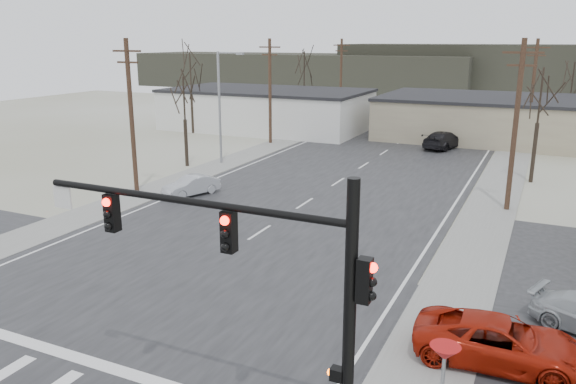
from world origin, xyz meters
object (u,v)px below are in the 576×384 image
sedan_crossing (191,186)px  car_far_b (429,123)px  fire_hydrant (110,202)px  traffic_signal_mast (271,277)px  car_parked_red (501,342)px  car_far_a (444,140)px

sedan_crossing → car_far_b: bearing=99.2°
fire_hydrant → car_far_b: car_far_b is taller
car_far_b → sedan_crossing: bearing=-109.5°
traffic_signal_mast → fire_hydrant: bearing=141.9°
fire_hydrant → sedan_crossing: sedan_crossing is taller
traffic_signal_mast → car_parked_red: traffic_signal_mast is taller
fire_hydrant → sedan_crossing: bearing=59.8°
fire_hydrant → car_parked_red: 24.13m
fire_hydrant → car_far_a: bearing=62.6°
traffic_signal_mast → sedan_crossing: traffic_signal_mast is taller
traffic_signal_mast → fire_hydrant: traffic_signal_mast is taller
fire_hydrant → car_far_a: 31.90m
car_far_a → car_far_b: bearing=-56.7°
fire_hydrant → car_far_a: (14.69, 28.32, 0.39)m
sedan_crossing → car_far_a: size_ratio=0.70×
traffic_signal_mast → fire_hydrant: (-18.09, 14.20, -4.22)m
traffic_signal_mast → car_far_a: size_ratio=1.63×
sedan_crossing → car_far_a: car_far_a is taller
car_far_a → car_parked_red: size_ratio=1.03×
fire_hydrant → car_far_b: (10.89, 40.11, 0.20)m
traffic_signal_mast → car_parked_red: 8.91m
sedan_crossing → car_parked_red: (20.15, -12.40, 0.09)m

